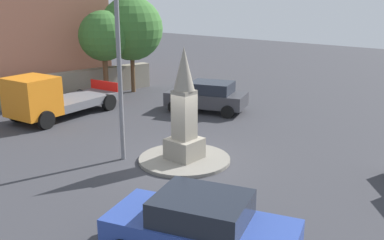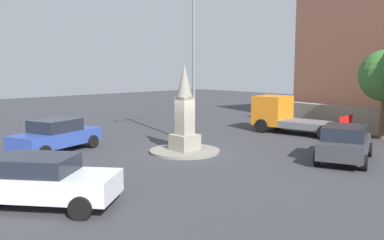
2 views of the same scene
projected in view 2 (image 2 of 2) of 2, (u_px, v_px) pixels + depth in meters
The scene contains 9 objects.
ground_plane at pixel (185, 152), 19.19m from camera, with size 80.00×80.00×0.00m, color #38383D.
traffic_island at pixel (185, 151), 19.18m from camera, with size 3.33×3.33×0.12m, color gray.
monument at pixel (185, 114), 18.95m from camera, with size 1.11×1.11×4.03m.
streetlamp at pixel (194, 42), 20.71m from camera, with size 2.78×0.28×8.99m.
car_white_parked_right at pixel (40, 180), 11.64m from camera, with size 4.07×4.46×1.49m.
car_blue_parked_left at pixel (56, 135), 19.28m from camera, with size 4.66×3.04×1.56m.
car_dark_grey_approaching at pixel (345, 143), 17.26m from camera, with size 4.42×3.05×1.56m.
truck_orange_far_side at pixel (286, 115), 24.93m from camera, with size 2.89×5.78×2.23m.
stone_boundary_wall at pixel (341, 118), 25.99m from camera, with size 13.98×0.70×1.54m, color gray.
Camera 2 is at (-12.72, -13.89, 4.01)m, focal length 37.83 mm.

